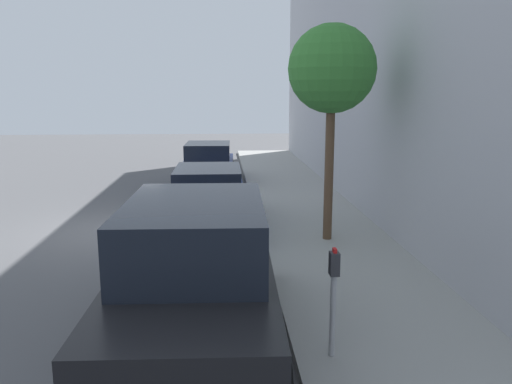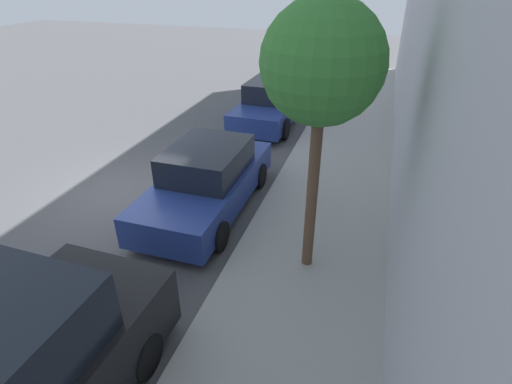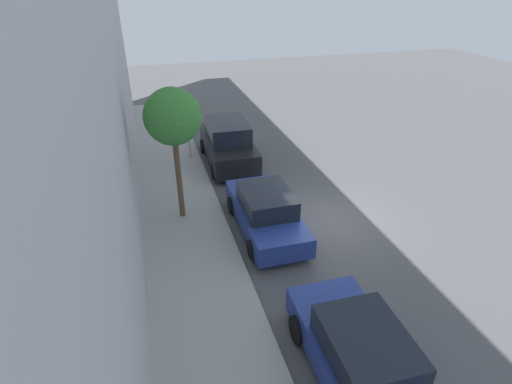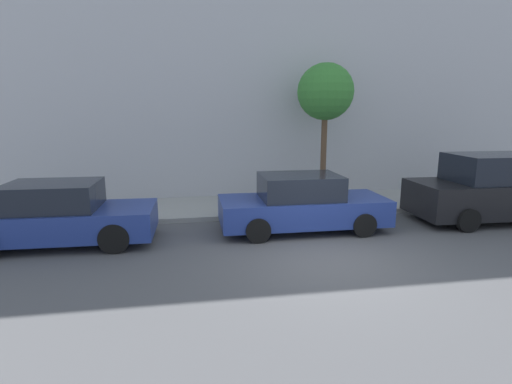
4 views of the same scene
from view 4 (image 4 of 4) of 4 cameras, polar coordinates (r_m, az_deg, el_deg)
ground_plane at (r=9.05m, az=10.39°, el=-9.52°), size 60.00×60.00×0.00m
sidewalk at (r=13.57m, az=3.26°, el=-1.85°), size 2.90×32.00×0.15m
building_facade at (r=15.76m, az=1.38°, el=19.93°), size 2.00×32.00×11.02m
parked_suv_nearest at (r=13.71m, az=30.85°, el=0.30°), size 2.09×4.85×1.98m
parked_sedan_second at (r=10.92m, az=6.60°, el=-1.74°), size 1.92×4.51×1.54m
parked_sedan_third at (r=10.80m, az=-26.45°, el=-3.07°), size 1.92×4.54×1.54m
parking_meter_near at (r=15.36m, az=28.65°, el=1.82°), size 0.11×0.15×1.38m
street_tree at (r=13.63m, az=9.90°, el=13.78°), size 1.85×1.85×4.60m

